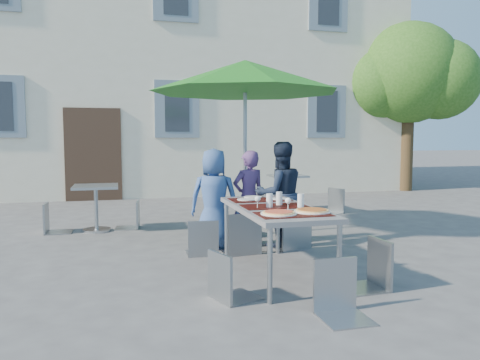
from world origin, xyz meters
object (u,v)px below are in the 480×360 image
object	(u,v)px
pizza_near_left	(279,213)
child_0	(214,199)
chair_1	(242,207)
child_1	(249,198)
child_2	(280,194)
bg_chair_r_0	(132,198)
pizza_near_right	(312,211)
bg_chair_l_0	(52,200)
chair_3	(228,247)
patio_umbrella	(245,78)
bg_chair_l_1	(264,190)
cafe_table_0	(96,200)
chair_2	(292,203)
bg_chair_r_1	(333,186)
cafe_table_1	(288,186)
chair_4	(372,234)
dining_table	(275,211)
chair_5	(341,255)
chair_0	(202,216)

from	to	relation	value
pizza_near_left	child_0	xyz separation A→B (m)	(-0.25, 1.90, -0.09)
chair_1	child_1	bearing A→B (deg)	65.28
child_1	child_2	size ratio (longest dim) A/B	0.92
child_0	bg_chair_r_0	size ratio (longest dim) A/B	1.58
pizza_near_right	bg_chair_r_0	bearing A→B (deg)	114.83
chair_1	bg_chair_l_0	bearing A→B (deg)	141.19
chair_1	bg_chair_l_0	distance (m)	3.26
pizza_near_right	chair_3	world-z (taller)	chair_3
patio_umbrella	bg_chair_l_1	bearing A→B (deg)	62.88
child_1	cafe_table_0	distance (m)	2.60
chair_1	chair_2	bearing A→B (deg)	7.32
patio_umbrella	bg_chair_r_1	size ratio (longest dim) A/B	3.07
cafe_table_1	bg_chair_l_1	size ratio (longest dim) A/B	0.84
pizza_near_right	child_1	bearing A→B (deg)	93.15
child_2	chair_4	bearing A→B (deg)	95.92
chair_4	chair_2	bearing A→B (deg)	95.23
chair_4	bg_chair_l_1	distance (m)	4.34
pizza_near_left	cafe_table_1	xyz separation A→B (m)	(1.86, 4.73, -0.27)
bg_chair_l_0	bg_chair_l_1	world-z (taller)	bg_chair_l_0
dining_table	chair_5	bearing A→B (deg)	-83.73
pizza_near_left	child_0	world-z (taller)	child_0
chair_0	child_2	bearing A→B (deg)	11.58
bg_chair_r_1	pizza_near_right	bearing A→B (deg)	-118.37
child_1	chair_1	world-z (taller)	child_1
child_1	chair_4	size ratio (longest dim) A/B	1.42
pizza_near_right	cafe_table_1	bearing A→B (deg)	72.38
chair_4	bg_chair_r_0	size ratio (longest dim) A/B	1.08
child_1	chair_1	bearing A→B (deg)	53.26
child_1	bg_chair_l_0	xyz separation A→B (m)	(-2.77, 1.55, -0.14)
pizza_near_left	chair_4	distance (m)	0.96
pizza_near_right	child_0	world-z (taller)	child_0
bg_chair_r_0	chair_4	bearing A→B (deg)	-59.78
cafe_table_0	child_2	bearing A→B (deg)	-34.78
pizza_near_left	bg_chair_r_1	bearing A→B (deg)	58.15
pizza_near_left	cafe_table_0	xyz separation A→B (m)	(-1.85, 3.51, -0.27)
dining_table	child_1	xyz separation A→B (m)	(0.12, 1.47, -0.04)
patio_umbrella	bg_chair_r_0	world-z (taller)	patio_umbrella
child_2	chair_1	xyz separation A→B (m)	(-0.61, -0.27, -0.12)
pizza_near_left	patio_umbrella	size ratio (longest dim) A/B	0.12
chair_0	bg_chair_l_0	size ratio (longest dim) A/B	0.97
cafe_table_0	bg_chair_l_1	distance (m)	3.10
child_2	bg_chair_l_0	bearing A→B (deg)	-31.42
bg_chair_r_1	chair_1	bearing A→B (deg)	-133.57
child_2	pizza_near_right	bearing A→B (deg)	78.88
pizza_near_left	chair_0	distance (m)	1.64
bg_chair_r_0	bg_chair_l_1	distance (m)	2.53
bg_chair_l_1	chair_5	bearing A→B (deg)	-100.31
pizza_near_left	child_2	bearing A→B (deg)	70.10
pizza_near_right	child_1	distance (m)	1.96
child_1	bg_chair_r_0	xyz separation A→B (m)	(-1.55, 1.62, -0.16)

